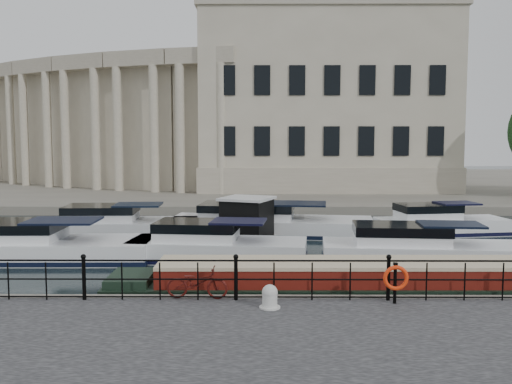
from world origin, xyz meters
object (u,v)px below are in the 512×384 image
(bicycle, at_px, (197,283))
(harbour_hut, at_px, (247,222))
(mooring_bollard, at_px, (270,297))
(narrowboat, at_px, (367,289))
(life_ring_post, at_px, (396,279))

(bicycle, bearing_deg, harbour_hut, -2.06)
(bicycle, height_order, harbour_hut, harbour_hut)
(mooring_bollard, relative_size, narrowboat, 0.04)
(harbour_hut, bearing_deg, mooring_bollard, -64.40)
(bicycle, xyz_separation_m, mooring_bollard, (1.91, -0.82, -0.15))
(bicycle, height_order, life_ring_post, life_ring_post)
(mooring_bollard, xyz_separation_m, narrowboat, (2.91, 2.50, -0.46))
(harbour_hut, bearing_deg, narrowboat, -46.53)
(harbour_hut, bearing_deg, life_ring_post, -48.94)
(bicycle, bearing_deg, life_ring_post, -91.73)
(narrowboat, bearing_deg, life_ring_post, -81.95)
(bicycle, xyz_separation_m, harbour_hut, (1.08, 10.99, -0.02))
(bicycle, relative_size, harbour_hut, 0.45)
(life_ring_post, bearing_deg, bicycle, 174.72)
(mooring_bollard, bearing_deg, harbour_hut, 94.04)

